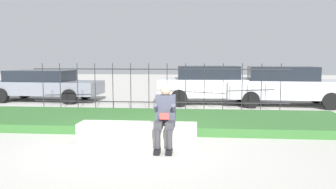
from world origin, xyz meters
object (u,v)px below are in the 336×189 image
car_parked_right (285,85)px  person_seated_reader (165,114)px  car_parked_left (44,85)px  car_parked_center (211,84)px  stone_bench (138,135)px

car_parked_right → person_seated_reader: bearing=-117.7°
car_parked_right → car_parked_left: bearing=-179.1°
person_seated_reader → car_parked_right: car_parked_right is taller
person_seated_reader → car_parked_right: size_ratio=0.28×
car_parked_left → car_parked_right: 9.53m
car_parked_left → car_parked_right: car_parked_right is taller
car_parked_center → car_parked_right: (2.72, -0.28, -0.01)m
car_parked_left → car_parked_center: bearing=0.9°
car_parked_left → car_parked_right: (9.52, -0.46, 0.08)m
car_parked_left → stone_bench: bearing=-49.4°
car_parked_center → car_parked_right: car_parked_center is taller
car_parked_center → car_parked_left: size_ratio=0.92×
stone_bench → car_parked_left: bearing=128.3°
stone_bench → person_seated_reader: bearing=-25.6°
stone_bench → car_parked_right: size_ratio=0.55×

